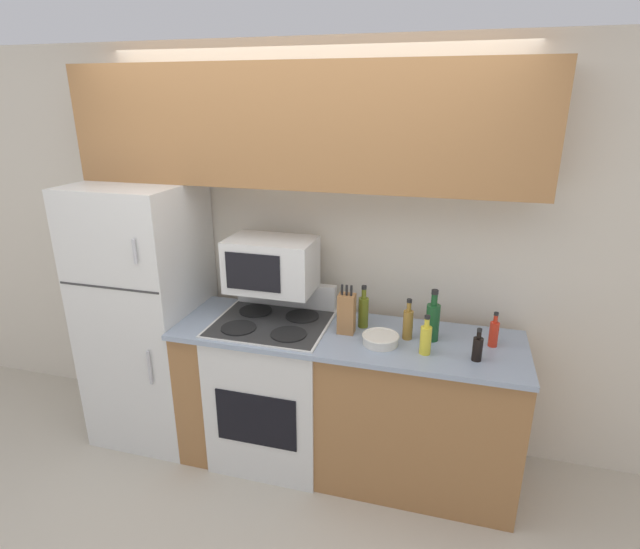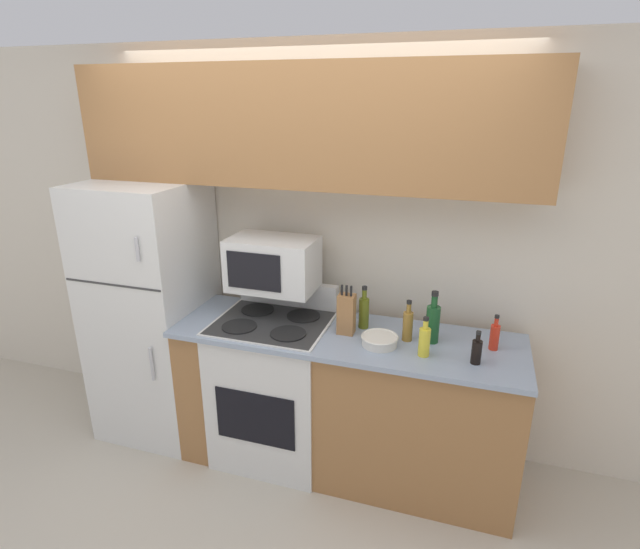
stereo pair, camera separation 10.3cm
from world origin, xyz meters
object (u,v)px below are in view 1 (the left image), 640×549
Objects in this scene: bottle_hot_sauce at (494,333)px; bowl at (380,339)px; knife_block at (346,313)px; bottle_olive_oil at (363,311)px; refrigerator at (148,314)px; stove at (274,388)px; bottle_cooking_spray at (426,339)px; bottle_wine_green at (433,320)px; microwave at (271,264)px; bottle_soy_sauce at (478,348)px; bottle_vinegar at (408,323)px.

bowl is at bearing -166.58° from bottle_hot_sauce.
bottle_olive_oil is (0.08, 0.10, -0.02)m from knife_block.
knife_block is at bearing -127.56° from bottle_olive_oil.
refrigerator is 0.97m from stove.
knife_block is 0.48m from bottle_cooking_spray.
bottle_cooking_spray is at bearing -16.28° from knife_block.
microwave is at bearing 175.53° from bottle_wine_green.
bottle_hot_sauce is 0.21m from bottle_soy_sauce.
microwave is 2.38× the size of bottle_cooking_spray.
bowl is (1.57, -0.14, 0.10)m from refrigerator.
refrigerator is 2.17m from bottle_hot_sauce.
stove is 1.10m from bottle_wine_green.
bottle_hot_sauce is at bearing 3.69° from knife_block.
bottle_vinegar is at bearing 157.77° from bottle_soy_sauce.
bottle_olive_oil is at bearing 176.04° from bottle_hot_sauce.
bottle_hot_sauce is at bearing 2.23° from bottle_wine_green.
bottle_olive_oil is (-0.13, 0.19, 0.07)m from bowl.
bottle_olive_oil is 0.87× the size of bottle_wine_green.
bottle_hot_sauce is (0.73, -0.05, -0.02)m from bottle_olive_oil.
bottle_hot_sauce is at bearing 64.95° from bottle_soy_sauce.
refrigerator is 1.83m from bottle_cooking_spray.
knife_block is 0.74m from bottle_soy_sauce.
refrigerator reaches higher than stove.
bottle_cooking_spray reaches higher than bottle_hot_sauce.
stove is 5.02× the size of bottle_cooking_spray.
bottle_olive_oil is 1.44× the size of bottle_soy_sauce.
bowl is at bearing 174.87° from bottle_soy_sauce.
bottle_vinegar is at bearing -1.03° from refrigerator.
bottle_cooking_spray is at bearing -54.03° from bottle_vinegar.
refrigerator reaches higher than bottle_olive_oil.
bottle_soy_sauce is (0.51, -0.05, 0.04)m from bowl.
bottle_olive_oil is 1.18× the size of bottle_cooking_spray.
stove is 3.68× the size of bottle_wine_green.
microwave reaches higher than bottle_olive_oil.
stove is at bearing -73.29° from microwave.
knife_block is at bearing -175.33° from bottle_wine_green.
bottle_wine_green is at bearing -177.77° from bottle_hot_sauce.
microwave is 2.62× the size of bottle_hot_sauce.
bottle_hot_sauce is (2.16, 0.00, 0.15)m from refrigerator.
bottle_cooking_spray is (0.92, -0.13, 0.53)m from stove.
bottle_hot_sauce is 0.91× the size of bottle_cooking_spray.
stove is 0.73m from knife_block.
bottle_cooking_spray is (1.81, -0.18, 0.15)m from refrigerator.
refrigerator is 1.37m from knife_block.
knife_block is (0.50, -0.12, -0.21)m from microwave.
bowl is (0.21, -0.09, -0.09)m from knife_block.
bottle_soy_sauce is (0.64, -0.24, -0.03)m from bottle_olive_oil.
bottle_wine_green is (1.84, -0.01, 0.19)m from refrigerator.
bottle_wine_green reaches higher than bottle_cooking_spray.
stove is 0.83m from bowl.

